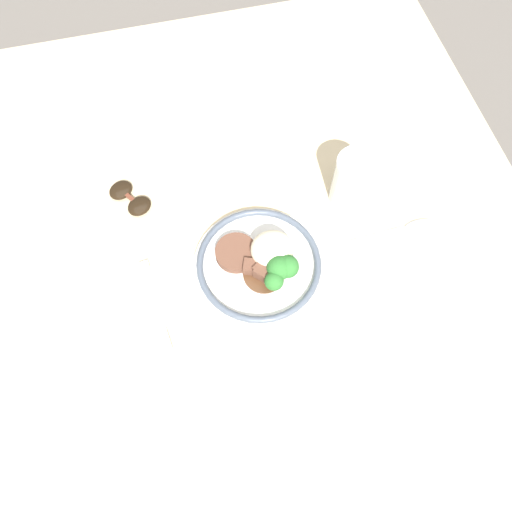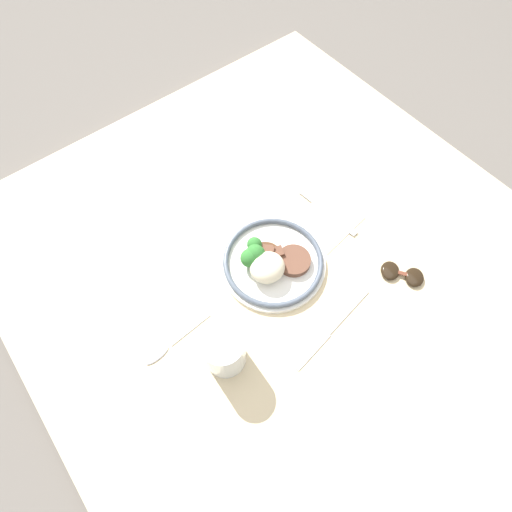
{
  "view_description": "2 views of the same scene",
  "coord_description": "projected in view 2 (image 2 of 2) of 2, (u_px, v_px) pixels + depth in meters",
  "views": [
    {
      "loc": [
        -0.07,
        -0.38,
        0.86
      ],
      "look_at": [
        0.02,
        -0.02,
        0.08
      ],
      "focal_mm": 35.0,
      "sensor_mm": 36.0,
      "label": 1
    },
    {
      "loc": [
        0.31,
        0.26,
        0.84
      ],
      "look_at": [
        0.06,
        -0.05,
        0.08
      ],
      "focal_mm": 28.0,
      "sensor_mm": 36.0,
      "label": 2
    }
  ],
  "objects": [
    {
      "name": "ground_plane",
      "position": [
        289.0,
        274.0,
        0.92
      ],
      "size": [
        8.0,
        8.0,
        0.0
      ],
      "primitive_type": "plane",
      "color": "#5B5651"
    },
    {
      "name": "sunglasses",
      "position": [
        402.0,
        274.0,
        0.87
      ],
      "size": [
        0.09,
        0.1,
        0.01
      ],
      "rotation": [
        0.0,
        0.0,
        0.6
      ],
      "color": "black",
      "rests_on": "dining_table"
    },
    {
      "name": "plate",
      "position": [
        270.0,
        261.0,
        0.87
      ],
      "size": [
        0.23,
        0.23,
        0.06
      ],
      "color": "white",
      "rests_on": "dining_table"
    },
    {
      "name": "dining_table",
      "position": [
        290.0,
        271.0,
        0.91
      ],
      "size": [
        1.14,
        1.27,
        0.04
      ],
      "color": "beige",
      "rests_on": "ground"
    },
    {
      "name": "spoon",
      "position": [
        166.0,
        349.0,
        0.8
      ],
      "size": [
        0.16,
        0.02,
        0.01
      ],
      "rotation": [
        0.0,
        0.0,
        0.05
      ],
      "color": "#ADADB2",
      "rests_on": "dining_table"
    },
    {
      "name": "juice_glass",
      "position": [
        224.0,
        351.0,
        0.75
      ],
      "size": [
        0.08,
        0.08,
        0.11
      ],
      "color": "orange",
      "rests_on": "dining_table"
    },
    {
      "name": "fork",
      "position": [
        333.0,
        217.0,
        0.95
      ],
      "size": [
        0.03,
        0.17,
        0.0
      ],
      "rotation": [
        0.0,
        0.0,
        1.69
      ],
      "color": "#ADADB2",
      "rests_on": "napkin"
    },
    {
      "name": "knife",
      "position": [
        331.0,
        331.0,
        0.82
      ],
      "size": [
        0.23,
        0.04,
        0.0
      ],
      "rotation": [
        0.0,
        0.0,
        0.13
      ],
      "color": "#ADADB2",
      "rests_on": "dining_table"
    },
    {
      "name": "napkin",
      "position": [
        327.0,
        220.0,
        0.94
      ],
      "size": [
        0.15,
        0.13,
        0.0
      ],
      "color": "white",
      "rests_on": "dining_table"
    }
  ]
}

